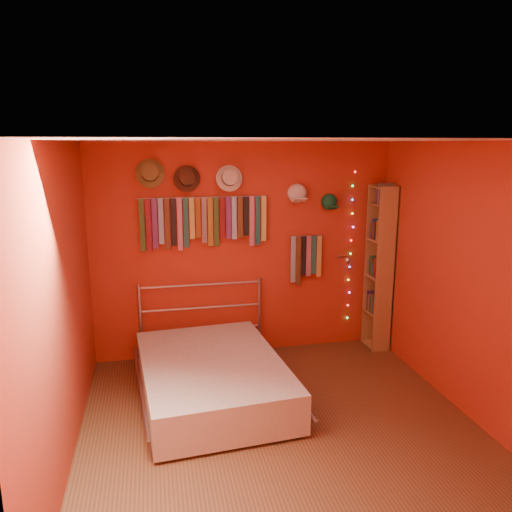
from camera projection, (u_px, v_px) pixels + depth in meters
ground at (281, 427)px, 4.45m from camera, size 3.50×3.50×0.00m
back_wall at (244, 250)px, 5.84m from camera, size 3.50×0.02×2.50m
right_wall at (469, 282)px, 4.52m from camera, size 0.02×3.50×2.50m
left_wall at (62, 307)px, 3.82m from camera, size 0.02×3.50×2.50m
ceiling at (284, 140)px, 3.90m from camera, size 3.50×3.50×0.02m
tie_rack at (203, 220)px, 5.60m from camera, size 1.45×0.03×0.60m
small_tie_rack at (306, 256)px, 5.95m from camera, size 0.40×0.03×0.60m
fedora_olive at (150, 173)px, 5.34m from camera, size 0.31×0.17×0.31m
fedora_brown at (187, 178)px, 5.43m from camera, size 0.29×0.16×0.29m
fedora_white at (230, 178)px, 5.53m from camera, size 0.30×0.16×0.29m
cap_white at (297, 194)px, 5.77m from camera, size 0.20×0.25×0.20m
cap_green at (329, 202)px, 5.87m from camera, size 0.19×0.23×0.19m
fairy_lights at (351, 247)px, 6.07m from camera, size 0.06×0.02×1.84m
reading_lamp at (346, 259)px, 5.87m from camera, size 0.07×0.32×0.09m
bookshelf at (382, 267)px, 6.02m from camera, size 0.25×0.34×2.00m
bed at (212, 377)px, 4.93m from camera, size 1.57×2.00×0.94m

